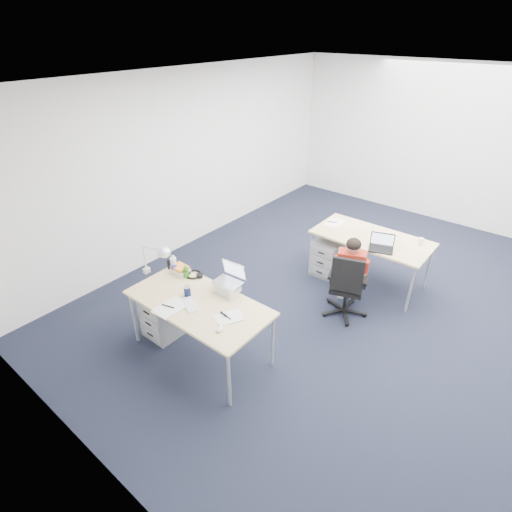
# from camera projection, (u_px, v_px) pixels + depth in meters

# --- Properties ---
(floor) EXTENTS (7.00, 7.00, 0.00)m
(floor) POSITION_uv_depth(u_px,v_px,m) (351.00, 301.00, 5.51)
(floor) COLOR black
(floor) RESTS_ON ground
(room) EXTENTS (6.02, 7.02, 2.80)m
(room) POSITION_uv_depth(u_px,v_px,m) (369.00, 183.00, 4.64)
(room) COLOR silver
(room) RESTS_ON ground
(desk_near) EXTENTS (1.60, 0.80, 0.73)m
(desk_near) POSITION_uv_depth(u_px,v_px,m) (199.00, 305.00, 4.31)
(desk_near) COLOR tan
(desk_near) RESTS_ON ground
(desk_far) EXTENTS (1.60, 0.80, 0.73)m
(desk_far) POSITION_uv_depth(u_px,v_px,m) (371.00, 240.00, 5.61)
(desk_far) COLOR tan
(desk_far) RESTS_ON ground
(office_chair) EXTENTS (0.75, 0.75, 0.93)m
(office_chair) POSITION_uv_depth(u_px,v_px,m) (345.00, 297.00, 5.14)
(office_chair) COLOR black
(office_chair) RESTS_ON ground
(seated_person) EXTENTS (0.50, 0.66, 1.10)m
(seated_person) POSITION_uv_depth(u_px,v_px,m) (350.00, 272.00, 5.12)
(seated_person) COLOR #A22517
(seated_person) RESTS_ON ground
(drawer_pedestal_near) EXTENTS (0.40, 0.50, 0.55)m
(drawer_pedestal_near) POSITION_uv_depth(u_px,v_px,m) (166.00, 313.00, 4.84)
(drawer_pedestal_near) COLOR gray
(drawer_pedestal_near) RESTS_ON ground
(drawer_pedestal_far) EXTENTS (0.40, 0.50, 0.55)m
(drawer_pedestal_far) POSITION_uv_depth(u_px,v_px,m) (329.00, 256.00, 6.02)
(drawer_pedestal_far) COLOR gray
(drawer_pedestal_far) RESTS_ON ground
(silver_laptop) EXTENTS (0.32, 0.26, 0.33)m
(silver_laptop) POSITION_uv_depth(u_px,v_px,m) (227.00, 280.00, 4.37)
(silver_laptop) COLOR silver
(silver_laptop) RESTS_ON desk_near
(wireless_keyboard) EXTENTS (0.30, 0.22, 0.01)m
(wireless_keyboard) POSITION_uv_depth(u_px,v_px,m) (190.00, 305.00, 4.24)
(wireless_keyboard) COLOR white
(wireless_keyboard) RESTS_ON desk_near
(computer_mouse) EXTENTS (0.07, 0.10, 0.03)m
(computer_mouse) POSITION_uv_depth(u_px,v_px,m) (220.00, 329.00, 3.88)
(computer_mouse) COLOR white
(computer_mouse) RESTS_ON desk_near
(headphones) EXTENTS (0.29, 0.24, 0.04)m
(headphones) POSITION_uv_depth(u_px,v_px,m) (193.00, 274.00, 4.73)
(headphones) COLOR black
(headphones) RESTS_ON desk_near
(can_koozie) EXTENTS (0.09, 0.09, 0.12)m
(can_koozie) POSITION_uv_depth(u_px,v_px,m) (187.00, 291.00, 4.36)
(can_koozie) COLOR #131B3E
(can_koozie) RESTS_ON desk_near
(water_bottle) EXTENTS (0.09, 0.09, 0.24)m
(water_bottle) POSITION_uv_depth(u_px,v_px,m) (174.00, 264.00, 4.73)
(water_bottle) COLOR silver
(water_bottle) RESTS_ON desk_near
(bear_figurine) EXTENTS (0.10, 0.08, 0.16)m
(bear_figurine) POSITION_uv_depth(u_px,v_px,m) (186.00, 271.00, 4.66)
(bear_figurine) COLOR #1F711E
(bear_figurine) RESTS_ON desk_near
(book_stack) EXTENTS (0.25, 0.22, 0.09)m
(book_stack) POSITION_uv_depth(u_px,v_px,m) (180.00, 270.00, 4.76)
(book_stack) COLOR silver
(book_stack) RESTS_ON desk_near
(cordless_phone) EXTENTS (0.04, 0.02, 0.13)m
(cordless_phone) POSITION_uv_depth(u_px,v_px,m) (169.00, 265.00, 4.82)
(cordless_phone) COLOR black
(cordless_phone) RESTS_ON desk_near
(papers_left) EXTENTS (0.23, 0.33, 0.01)m
(papers_left) POSITION_uv_depth(u_px,v_px,m) (170.00, 308.00, 4.19)
(papers_left) COLOR #FBE091
(papers_left) RESTS_ON desk_near
(papers_right) EXTENTS (0.29, 0.33, 0.01)m
(papers_right) POSITION_uv_depth(u_px,v_px,m) (228.00, 318.00, 4.05)
(papers_right) COLOR #FBE091
(papers_right) RESTS_ON desk_near
(sunglasses) EXTENTS (0.11, 0.06, 0.02)m
(sunglasses) POSITION_uv_depth(u_px,v_px,m) (223.00, 315.00, 4.08)
(sunglasses) COLOR black
(sunglasses) RESTS_ON desk_near
(desk_lamp) EXTENTS (0.47, 0.32, 0.50)m
(desk_lamp) POSITION_uv_depth(u_px,v_px,m) (152.00, 259.00, 4.58)
(desk_lamp) COLOR silver
(desk_lamp) RESTS_ON desk_near
(dark_laptop) EXTENTS (0.39, 0.39, 0.22)m
(dark_laptop) POSITION_uv_depth(u_px,v_px,m) (382.00, 243.00, 5.21)
(dark_laptop) COLOR black
(dark_laptop) RESTS_ON desk_far
(far_cup) EXTENTS (0.08, 0.08, 0.10)m
(far_cup) POSITION_uv_depth(u_px,v_px,m) (421.00, 242.00, 5.37)
(far_cup) COLOR white
(far_cup) RESTS_ON desk_far
(far_papers) EXTENTS (0.27, 0.34, 0.01)m
(far_papers) POSITION_uv_depth(u_px,v_px,m) (333.00, 223.00, 5.96)
(far_papers) COLOR white
(far_papers) RESTS_ON desk_far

